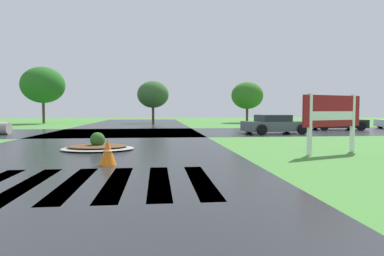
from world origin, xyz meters
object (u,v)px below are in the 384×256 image
at_px(car_silver_hatch, 337,122).
at_px(car_white_sedan, 275,125).
at_px(estate_billboard, 332,114).
at_px(median_island, 98,146).
at_px(traffic_cone, 108,152).

bearing_deg(car_silver_hatch, car_white_sedan, -143.13).
height_order(estate_billboard, median_island, estate_billboard).
bearing_deg(traffic_cone, estate_billboard, 12.82).
bearing_deg(median_island, traffic_cone, -75.99).
height_order(estate_billboard, car_silver_hatch, estate_billboard).
height_order(median_island, traffic_cone, traffic_cone).
relative_size(car_white_sedan, traffic_cone, 5.73).
relative_size(estate_billboard, car_silver_hatch, 0.62).
relative_size(median_island, car_silver_hatch, 0.66).
height_order(car_white_sedan, car_silver_hatch, car_silver_hatch).
relative_size(car_white_sedan, car_silver_hatch, 1.01).
distance_m(estate_billboard, car_white_sedan, 9.82).
bearing_deg(median_island, estate_billboard, -12.86).
bearing_deg(car_silver_hatch, median_island, -137.21).
bearing_deg(traffic_cone, car_white_sedan, 52.09).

